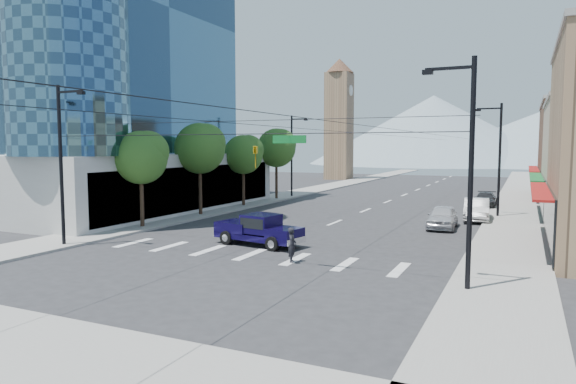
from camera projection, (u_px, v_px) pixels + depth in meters
name	position (u px, v px, depth m)	size (l,w,h in m)	color
ground	(239.00, 261.00, 25.30)	(160.00, 160.00, 0.00)	#28282B
sidewalk_left	(315.00, 189.00, 66.46)	(4.00, 120.00, 0.15)	gray
sidewalk_right	(518.00, 197.00, 56.40)	(4.00, 120.00, 0.15)	gray
sidewalk_cross	(23.00, 344.00, 14.45)	(28.00, 4.00, 0.15)	gray
office_tower	(68.00, 51.00, 47.53)	(29.50, 27.00, 30.00)	#B7B7B2
clock_tower	(339.00, 117.00, 87.29)	(4.80, 4.80, 20.40)	#8C6B4C
mountain_left	(433.00, 130.00, 166.14)	(80.00, 80.00, 22.00)	gray
mountain_right	(553.00, 136.00, 160.68)	(90.00, 90.00, 18.00)	gray
tree_near	(143.00, 156.00, 35.00)	(3.65, 3.64, 6.71)	black
tree_midnear	(202.00, 147.00, 41.28)	(4.09, 4.09, 7.52)	black
tree_midfar	(245.00, 153.00, 47.65)	(3.65, 3.64, 6.71)	black
tree_far	(278.00, 147.00, 53.92)	(4.09, 4.09, 7.52)	black
signal_rig	(231.00, 168.00, 23.90)	(21.80, 0.20, 9.00)	black
lamp_pole_nw	(293.00, 153.00, 56.44)	(2.00, 0.25, 9.00)	black
lamp_pole_ne	(498.00, 155.00, 40.27)	(2.00, 0.25, 9.00)	black
pickup_truck	(258.00, 229.00, 29.28)	(5.53, 2.76, 1.79)	#0C0734
pedestrian	(292.00, 245.00, 24.94)	(0.62, 0.41, 1.71)	black
parked_car_near	(442.00, 217.00, 35.32)	(1.86, 4.62, 1.57)	silver
parked_car_mid	(476.00, 210.00, 38.96)	(1.79, 5.14, 1.69)	silver
parked_car_far	(485.00, 200.00, 47.43)	(1.93, 4.75, 1.38)	#29292B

